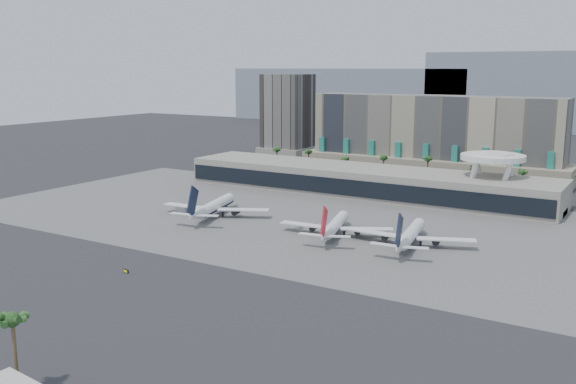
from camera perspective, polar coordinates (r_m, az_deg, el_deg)
The scene contains 15 objects.
ground at distance 200.02m, azimuth -6.64°, elevation -5.41°, with size 900.00×900.00×0.00m, color #232326.
apron_pad at distance 244.16m, azimuth 1.31°, elevation -2.31°, with size 260.00×130.00×0.06m, color #5B5B59.
mountain_ridge at distance 627.93m, azimuth 23.21°, elevation 7.74°, with size 680.00×60.00×70.00m.
hotel at distance 345.15m, azimuth 12.79°, elevation 4.18°, with size 140.00×30.00×42.00m.
office_tower at distance 412.12m, azimuth -0.02°, elevation 6.38°, with size 30.00×30.00×52.00m.
terminal at distance 290.69m, azimuth 6.74°, elevation 1.09°, with size 170.00×32.50×14.50m.
saucer_structure at distance 276.88m, azimuth 17.74°, elevation 2.64°, with size 26.00×26.00×21.89m.
palm_row at distance 319.48m, azimuth 10.54°, elevation 2.60°, with size 157.80×2.80×13.10m.
airliner_left at distance 247.18m, azimuth -6.63°, elevation -1.29°, with size 42.24×43.82×15.45m.
airliner_centre at distance 218.39m, azimuth 4.18°, elevation -2.99°, with size 38.40×39.82×14.07m.
airliner_right at distance 209.10m, azimuth 10.81°, elevation -3.75°, with size 40.76×42.30×14.69m.
service_vehicle_a at distance 257.70m, azimuth -9.43°, elevation -1.48°, with size 4.83×2.36×2.36m, color silver.
service_vehicle_b at distance 227.76m, azimuth 0.84°, elevation -3.05°, with size 3.59×2.05×1.85m, color silver.
taxiway_sign at distance 185.62m, azimuth -14.22°, elevation -6.83°, with size 2.26×0.68×1.02m.
near_palm_b at distance 122.64m, azimuth -23.26°, elevation -11.03°, with size 6.00×6.00×15.08m.
Camera 1 is at (118.76, -150.76, 56.36)m, focal length 40.00 mm.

